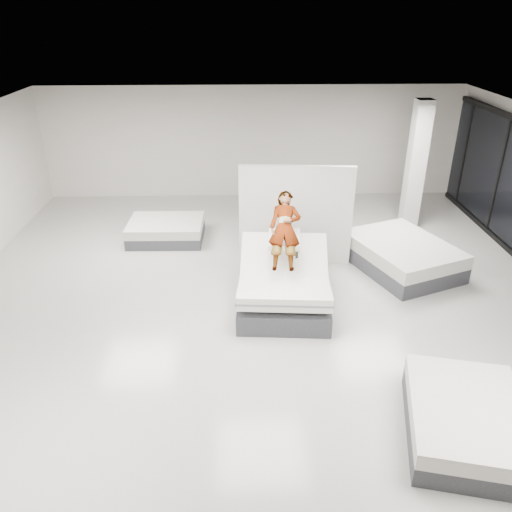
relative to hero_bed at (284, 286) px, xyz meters
name	(u,v)px	position (x,y,z in m)	size (l,w,h in m)	color
room	(263,246)	(-0.43, -0.72, 1.20)	(14.00, 14.04, 3.20)	#A5A39C
hero_bed	(284,286)	(0.00, 0.00, 0.00)	(1.82, 2.31, 1.27)	#3D3D42
person	(285,238)	(0.02, 0.31, 0.87)	(0.59, 0.39, 1.62)	slate
remote	(297,255)	(0.22, -0.05, 0.69)	(0.05, 0.14, 0.03)	black
divider_panel	(295,216)	(0.39, 1.81, 0.70)	(2.43, 0.11, 2.21)	silver
flat_bed_right_far	(402,256)	(2.68, 1.39, -0.09)	(2.43, 2.75, 0.62)	#3D3D42
flat_bed_right_near	(465,421)	(2.11, -3.35, -0.14)	(1.83, 2.18, 0.52)	#3D3D42
flat_bed_left_far	(166,230)	(-2.61, 3.09, -0.16)	(1.79, 1.36, 0.49)	#3D3D42
column	(416,166)	(3.57, 3.78, 1.20)	(0.40, 0.40, 3.20)	silver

